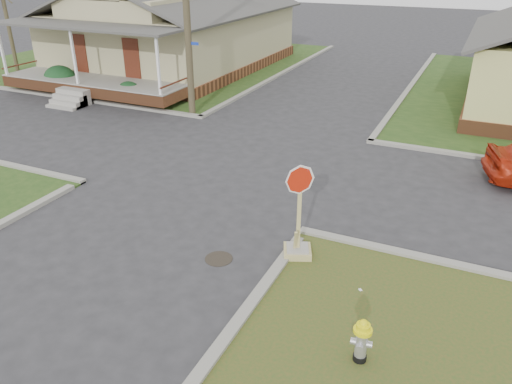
% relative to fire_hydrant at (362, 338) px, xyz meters
% --- Properties ---
extents(ground, '(120.00, 120.00, 0.00)m').
position_rel_fire_hydrant_xyz_m(ground, '(-5.92, 2.29, -0.52)').
color(ground, '#2B2A2D').
rests_on(ground, ground).
extents(verge_far_left, '(19.00, 19.00, 0.05)m').
position_rel_fire_hydrant_xyz_m(verge_far_left, '(-18.92, 20.29, -0.50)').
color(verge_far_left, '#254318').
rests_on(verge_far_left, ground).
extents(curbs, '(80.00, 40.00, 0.12)m').
position_rel_fire_hydrant_xyz_m(curbs, '(-5.92, 7.29, -0.52)').
color(curbs, gray).
rests_on(curbs, ground).
extents(manhole, '(0.64, 0.64, 0.01)m').
position_rel_fire_hydrant_xyz_m(manhole, '(-3.72, 1.79, -0.52)').
color(manhole, black).
rests_on(manhole, ground).
extents(corner_house, '(10.10, 15.50, 5.30)m').
position_rel_fire_hydrant_xyz_m(corner_house, '(-15.92, 18.97, 1.76)').
color(corner_house, brown).
rests_on(corner_house, ground).
extents(tree_far_left, '(0.22, 0.22, 4.90)m').
position_rel_fire_hydrant_xyz_m(tree_far_left, '(-23.92, 14.29, 1.98)').
color(tree_far_left, '#3F3624').
rests_on(tree_far_left, verge_far_left).
extents(fire_hydrant, '(0.32, 0.32, 0.86)m').
position_rel_fire_hydrant_xyz_m(fire_hydrant, '(0.00, 0.00, 0.00)').
color(fire_hydrant, black).
rests_on(fire_hydrant, ground).
extents(stop_sign, '(0.64, 0.62, 2.25)m').
position_rel_fire_hydrant_xyz_m(stop_sign, '(-2.12, 2.65, 0.01)').
color(stop_sign, tan).
rests_on(stop_sign, ground).
extents(hedge_left, '(1.58, 1.29, 1.20)m').
position_rel_fire_hydrant_xyz_m(hedge_left, '(-18.03, 11.75, 0.13)').
color(hedge_left, '#153C1F').
rests_on(hedge_left, verge_far_left).
extents(hedge_right, '(1.29, 1.06, 0.98)m').
position_rel_fire_hydrant_xyz_m(hedge_right, '(-13.74, 11.60, 0.02)').
color(hedge_right, '#153C1F').
rests_on(hedge_right, verge_far_left).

